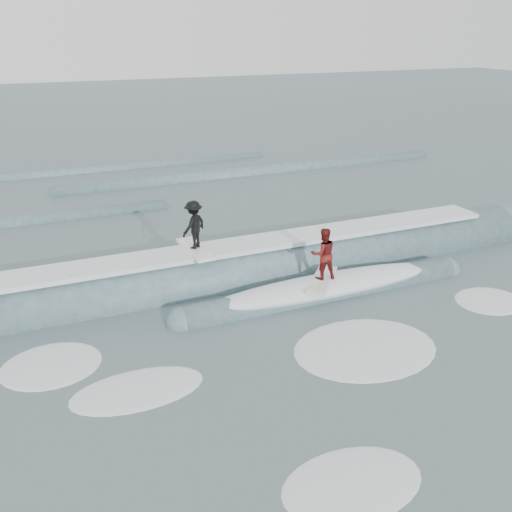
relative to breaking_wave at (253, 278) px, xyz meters
name	(u,v)px	position (x,y,z in m)	size (l,w,h in m)	color
ground	(329,361)	(-0.23, -5.16, -0.04)	(160.00, 160.00, 0.00)	#3A4D54
breaking_wave	(253,278)	(0.00, 0.00, 0.00)	(23.31, 3.87, 2.19)	#37595D
surfer_black	(194,228)	(-1.82, 0.28, 1.86)	(1.09, 2.02, 1.57)	white
surfer_red	(323,257)	(1.39, -1.92, 1.20)	(1.73, 1.86, 1.67)	silver
whitewater	(352,374)	(-0.02, -5.85, -0.04)	(14.58, 8.73, 0.10)	white
far_swells	(116,190)	(-2.02, 12.49, -0.04)	(39.40, 8.65, 0.80)	#37595D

